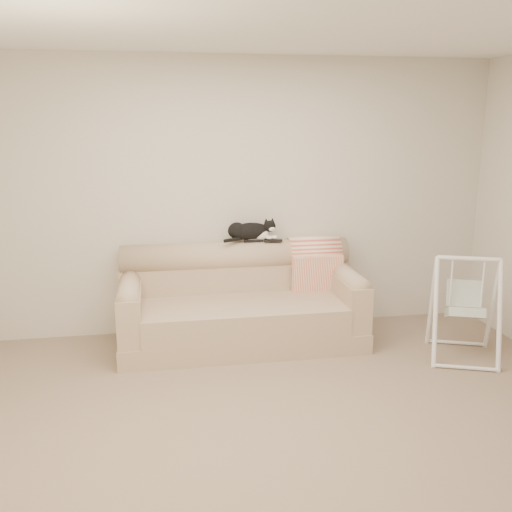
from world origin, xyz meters
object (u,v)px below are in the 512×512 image
(remote_a, at_px, (253,240))
(remote_b, at_px, (273,240))
(tuxedo_cat, at_px, (250,231))
(sofa, at_px, (240,305))
(baby_swing, at_px, (464,307))

(remote_a, distance_m, remote_b, 0.19)
(remote_b, distance_m, tuxedo_cat, 0.24)
(sofa, distance_m, baby_swing, 1.98)
(tuxedo_cat, distance_m, baby_swing, 2.03)
(remote_b, xyz_separation_m, baby_swing, (1.50, -0.90, -0.45))
(sofa, bearing_deg, baby_swing, -20.68)
(remote_a, height_order, baby_swing, remote_a)
(sofa, xyz_separation_m, remote_a, (0.16, 0.23, 0.56))
(remote_b, xyz_separation_m, tuxedo_cat, (-0.21, 0.04, 0.09))
(remote_a, bearing_deg, baby_swing, -28.92)
(sofa, xyz_separation_m, remote_b, (0.35, 0.20, 0.56))
(sofa, height_order, remote_b, remote_b)
(sofa, relative_size, baby_swing, 2.41)
(sofa, height_order, baby_swing, baby_swing)
(tuxedo_cat, relative_size, baby_swing, 0.58)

